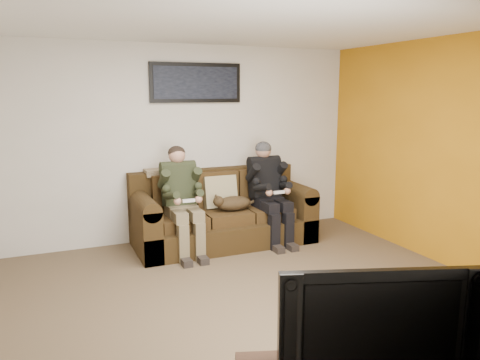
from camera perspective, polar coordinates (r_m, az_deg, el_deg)
name	(u,v)px	position (r m, az deg, el deg)	size (l,w,h in m)	color
floor	(250,301)	(4.64, 1.18, -14.58)	(5.00, 5.00, 0.00)	brown
ceiling	(251,19)	(4.24, 1.32, 19.08)	(5.00, 5.00, 0.00)	silver
wall_back	(181,143)	(6.35, -7.15, 4.45)	(5.00, 5.00, 0.00)	beige
wall_front	(445,238)	(2.43, 23.73, -6.46)	(5.00, 5.00, 0.00)	beige
wall_right	(454,154)	(5.74, 24.66, 2.90)	(4.50, 4.50, 0.00)	beige
accent_wall_right	(454,154)	(5.73, 24.60, 2.90)	(4.50, 4.50, 0.00)	#BE7913
sofa	(221,215)	(6.26, -2.27, -4.34)	(2.32, 1.00, 0.95)	#33230F
throw_pillow	(220,192)	(6.23, -2.44, -1.43)	(0.44, 0.13, 0.42)	tan
throw_blanket	(163,172)	(6.21, -9.36, 0.97)	(0.47, 0.23, 0.08)	tan
person_left	(181,194)	(5.81, -7.15, -1.65)	(0.51, 0.87, 1.32)	#746548
person_right	(268,186)	(6.23, 3.49, -0.71)	(0.51, 0.86, 1.33)	black
cat	(232,203)	(6.06, -0.95, -2.84)	(0.66, 0.26, 0.24)	#48351C
framed_poster	(196,83)	(6.35, -5.37, 11.72)	(1.25, 0.05, 0.52)	black
television	(375,317)	(2.74, 16.09, -15.77)	(1.09, 0.14, 0.63)	black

